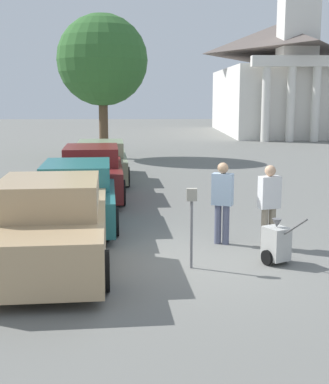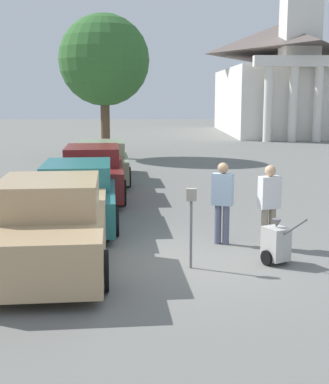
{
  "view_description": "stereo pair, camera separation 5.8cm",
  "coord_description": "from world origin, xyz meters",
  "px_view_note": "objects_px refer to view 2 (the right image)",
  "views": [
    {
      "loc": [
        -0.75,
        -9.49,
        3.05
      ],
      "look_at": [
        -0.47,
        1.23,
        1.1
      ],
      "focal_mm": 50.0,
      "sensor_mm": 36.0,
      "label": 1
    },
    {
      "loc": [
        -0.69,
        -9.49,
        3.05
      ],
      "look_at": [
        -0.47,
        1.23,
        1.1
      ],
      "focal_mm": 50.0,
      "sensor_mm": 36.0,
      "label": 2
    }
  ],
  "objects_px": {
    "parking_meter": "(191,213)",
    "person_supervisor": "(269,201)",
    "person_worker": "(222,198)",
    "parked_car_maroon": "(93,172)",
    "parked_car_sage": "(102,162)",
    "parked_car_teal": "(78,194)",
    "equipment_cart": "(276,243)",
    "church": "(280,70)",
    "parked_car_tan": "(51,225)"
  },
  "relations": [
    {
      "from": "parked_car_sage",
      "to": "equipment_cart",
      "type": "xyz_separation_m",
      "value": [
        4.08,
        -9.83,
        -0.28
      ]
    },
    {
      "from": "parked_car_maroon",
      "to": "parking_meter",
      "type": "height_order",
      "value": "parked_car_maroon"
    },
    {
      "from": "parked_car_maroon",
      "to": "church",
      "type": "bearing_deg",
      "value": 61.77
    },
    {
      "from": "parked_car_sage",
      "to": "person_supervisor",
      "type": "xyz_separation_m",
      "value": [
        4.16,
        -8.78,
        0.29
      ]
    },
    {
      "from": "person_supervisor",
      "to": "parking_meter",
      "type": "bearing_deg",
      "value": 20.29
    },
    {
      "from": "parking_meter",
      "to": "person_worker",
      "type": "relative_size",
      "value": 0.85
    },
    {
      "from": "person_supervisor",
      "to": "equipment_cart",
      "type": "xyz_separation_m",
      "value": [
        -0.08,
        -1.05,
        -0.57
      ]
    },
    {
      "from": "person_supervisor",
      "to": "equipment_cart",
      "type": "bearing_deg",
      "value": 68.49
    },
    {
      "from": "person_supervisor",
      "to": "parked_car_teal",
      "type": "bearing_deg",
      "value": -48.07
    },
    {
      "from": "parked_car_maroon",
      "to": "person_worker",
      "type": "bearing_deg",
      "value": -63.66
    },
    {
      "from": "parked_car_tan",
      "to": "parked_car_teal",
      "type": "relative_size",
      "value": 0.91
    },
    {
      "from": "equipment_cart",
      "to": "parked_car_teal",
      "type": "bearing_deg",
      "value": 111.65
    },
    {
      "from": "parked_car_tan",
      "to": "parking_meter",
      "type": "bearing_deg",
      "value": -10.25
    },
    {
      "from": "parking_meter",
      "to": "person_supervisor",
      "type": "xyz_separation_m",
      "value": [
        1.65,
        1.26,
        -0.04
      ]
    },
    {
      "from": "parked_car_maroon",
      "to": "parked_car_sage",
      "type": "height_order",
      "value": "parked_car_maroon"
    },
    {
      "from": "parking_meter",
      "to": "parked_car_sage",
      "type": "bearing_deg",
      "value": 104.03
    },
    {
      "from": "parking_meter",
      "to": "parked_car_maroon",
      "type": "bearing_deg",
      "value": 109.6
    },
    {
      "from": "person_worker",
      "to": "person_supervisor",
      "type": "relative_size",
      "value": 1.01
    },
    {
      "from": "person_worker",
      "to": "equipment_cart",
      "type": "bearing_deg",
      "value": 143.15
    },
    {
      "from": "parked_car_teal",
      "to": "parked_car_sage",
      "type": "height_order",
      "value": "parked_car_teal"
    },
    {
      "from": "church",
      "to": "person_supervisor",
      "type": "bearing_deg",
      "value": -103.28
    },
    {
      "from": "parking_meter",
      "to": "person_worker",
      "type": "xyz_separation_m",
      "value": [
        0.75,
        1.56,
        -0.03
      ]
    },
    {
      "from": "parked_car_teal",
      "to": "equipment_cart",
      "type": "bearing_deg",
      "value": -45.44
    },
    {
      "from": "parked_car_maroon",
      "to": "person_worker",
      "type": "relative_size",
      "value": 3.11
    },
    {
      "from": "person_supervisor",
      "to": "parked_car_sage",
      "type": "bearing_deg",
      "value": -81.7
    },
    {
      "from": "parked_car_maroon",
      "to": "church",
      "type": "distance_m",
      "value": 29.67
    },
    {
      "from": "church",
      "to": "parked_car_sage",
      "type": "bearing_deg",
      "value": -116.44
    },
    {
      "from": "parked_car_tan",
      "to": "church",
      "type": "distance_m",
      "value": 35.93
    },
    {
      "from": "parked_car_maroon",
      "to": "church",
      "type": "relative_size",
      "value": 0.24
    },
    {
      "from": "person_worker",
      "to": "church",
      "type": "relative_size",
      "value": 0.08
    },
    {
      "from": "parked_car_tan",
      "to": "person_worker",
      "type": "distance_m",
      "value": 3.52
    },
    {
      "from": "parked_car_tan",
      "to": "equipment_cart",
      "type": "distance_m",
      "value": 4.09
    },
    {
      "from": "equipment_cart",
      "to": "parking_meter",
      "type": "bearing_deg",
      "value": 160.35
    },
    {
      "from": "parked_car_teal",
      "to": "church",
      "type": "distance_m",
      "value": 32.68
    },
    {
      "from": "person_supervisor",
      "to": "church",
      "type": "distance_m",
      "value": 33.78
    },
    {
      "from": "parked_car_teal",
      "to": "person_worker",
      "type": "distance_m",
      "value": 3.95
    },
    {
      "from": "parked_car_teal",
      "to": "person_worker",
      "type": "height_order",
      "value": "person_worker"
    },
    {
      "from": "parked_car_teal",
      "to": "person_worker",
      "type": "relative_size",
      "value": 3.14
    },
    {
      "from": "parked_car_tan",
      "to": "parked_car_teal",
      "type": "height_order",
      "value": "parked_car_tan"
    },
    {
      "from": "person_worker",
      "to": "person_supervisor",
      "type": "height_order",
      "value": "person_worker"
    },
    {
      "from": "parked_car_teal",
      "to": "parked_car_sage",
      "type": "xyz_separation_m",
      "value": [
        -0.0,
        6.28,
        -0.0
      ]
    },
    {
      "from": "equipment_cart",
      "to": "parked_car_sage",
      "type": "bearing_deg",
      "value": 85.23
    },
    {
      "from": "parked_car_tan",
      "to": "person_worker",
      "type": "relative_size",
      "value": 2.86
    },
    {
      "from": "parked_car_tan",
      "to": "equipment_cart",
      "type": "bearing_deg",
      "value": -5.05
    },
    {
      "from": "parking_meter",
      "to": "equipment_cart",
      "type": "relative_size",
      "value": 1.45
    },
    {
      "from": "parked_car_teal",
      "to": "person_supervisor",
      "type": "xyz_separation_m",
      "value": [
        4.16,
        -2.5,
        0.29
      ]
    },
    {
      "from": "parking_meter",
      "to": "person_supervisor",
      "type": "height_order",
      "value": "person_supervisor"
    },
    {
      "from": "church",
      "to": "parking_meter",
      "type": "bearing_deg",
      "value": -105.43
    },
    {
      "from": "parked_car_tan",
      "to": "person_worker",
      "type": "height_order",
      "value": "person_worker"
    },
    {
      "from": "person_worker",
      "to": "parked_car_maroon",
      "type": "bearing_deg",
      "value": -37.35
    }
  ]
}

